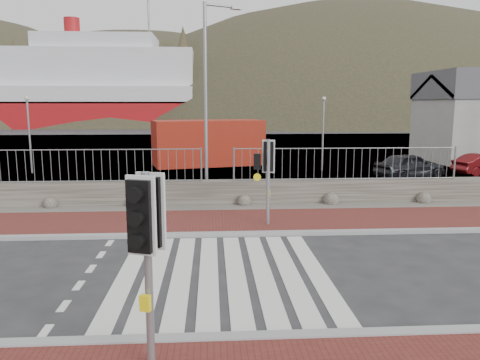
{
  "coord_description": "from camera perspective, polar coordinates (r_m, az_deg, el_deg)",
  "views": [
    {
      "loc": [
        -0.2,
        -9.93,
        3.75
      ],
      "look_at": [
        0.58,
        3.0,
        1.62
      ],
      "focal_mm": 35.0,
      "sensor_mm": 36.0,
      "label": 1
    }
  ],
  "objects": [
    {
      "name": "car_a",
      "position": [
        25.21,
        19.96,
        1.67
      ],
      "size": [
        4.01,
        2.61,
        1.27
      ],
      "primitive_type": "imported",
      "rotation": [
        0.0,
        0.0,
        1.9
      ],
      "color": "black",
      "rests_on": "ground"
    },
    {
      "name": "gravel_strip",
      "position": [
        16.84,
        -2.69,
        -3.44
      ],
      "size": [
        40.0,
        1.5,
        0.06
      ],
      "primitive_type": "cube",
      "color": "#59544C",
      "rests_on": "ground"
    },
    {
      "name": "ferry",
      "position": [
        81.59,
        -21.22,
        9.84
      ],
      "size": [
        50.0,
        16.0,
        20.0
      ],
      "color": "maroon",
      "rests_on": "ground"
    },
    {
      "name": "zebra_crossing",
      "position": [
        10.61,
        -2.18,
        -11.34
      ],
      "size": [
        4.62,
        5.6,
        0.01
      ],
      "color": "silver",
      "rests_on": "ground"
    },
    {
      "name": "kerb_near",
      "position": [
        7.86,
        -1.66,
        -18.78
      ],
      "size": [
        40.0,
        0.25,
        0.12
      ],
      "primitive_type": "cube",
      "color": "gray",
      "rests_on": "ground"
    },
    {
      "name": "hills_backdrop",
      "position": [
        101.67,
        0.59,
        -5.96
      ],
      "size": [
        254.0,
        90.0,
        100.0
      ],
      "color": "#272E1B",
      "rests_on": "ground"
    },
    {
      "name": "shipping_container",
      "position": [
        28.81,
        -3.93,
        4.56
      ],
      "size": [
        7.03,
        4.25,
        2.73
      ],
      "primitive_type": "cube",
      "rotation": [
        0.0,
        0.0,
        0.25
      ],
      "color": "maroon",
      "rests_on": "ground"
    },
    {
      "name": "quay",
      "position": [
        38.01,
        -3.14,
        3.66
      ],
      "size": [
        120.0,
        40.0,
        0.5
      ],
      "primitive_type": "cube",
      "color": "#4C4C4F",
      "rests_on": "ground"
    },
    {
      "name": "kerb_far",
      "position": [
        13.45,
        -2.48,
        -6.65
      ],
      "size": [
        40.0,
        0.25,
        0.12
      ],
      "primitive_type": "cube",
      "color": "gray",
      "rests_on": "ground"
    },
    {
      "name": "traffic_signal_near",
      "position": [
        6.46,
        -11.26,
        -6.05
      ],
      "size": [
        0.47,
        0.37,
        2.86
      ],
      "rotation": [
        0.0,
        0.0,
        -0.34
      ],
      "color": "gray",
      "rests_on": "ground"
    },
    {
      "name": "sidewalk_far",
      "position": [
        14.9,
        -2.58,
        -5.1
      ],
      "size": [
        40.0,
        3.0,
        0.08
      ],
      "primitive_type": "cube",
      "color": "maroon",
      "rests_on": "ground"
    },
    {
      "name": "water",
      "position": [
        72.92,
        -3.31,
        6.37
      ],
      "size": [
        220.0,
        50.0,
        0.05
      ],
      "primitive_type": "cube",
      "color": "#3F4C54",
      "rests_on": "ground"
    },
    {
      "name": "ground",
      "position": [
        10.61,
        -2.18,
        -11.37
      ],
      "size": [
        220.0,
        220.0,
        0.0
      ],
      "primitive_type": "plane",
      "color": "#28282B",
      "rests_on": "ground"
    },
    {
      "name": "traffic_signal_far",
      "position": [
        14.15,
        3.33,
        1.97
      ],
      "size": [
        0.65,
        0.28,
        2.68
      ],
      "rotation": [
        0.0,
        0.0,
        2.99
      ],
      "color": "gray",
      "rests_on": "ground"
    },
    {
      "name": "streetlight",
      "position": [
        18.08,
        -3.84,
        10.69
      ],
      "size": [
        1.49,
        0.76,
        7.44
      ],
      "rotation": [
        0.0,
        0.0,
        0.41
      ],
      "color": "gray",
      "rests_on": "ground"
    },
    {
      "name": "stone_wall",
      "position": [
        17.54,
        -2.73,
        -1.53
      ],
      "size": [
        40.0,
        0.6,
        0.9
      ],
      "primitive_type": "cube",
      "color": "#454139",
      "rests_on": "ground"
    },
    {
      "name": "railing",
      "position": [
        17.19,
        -2.76,
        2.87
      ],
      "size": [
        18.07,
        0.07,
        1.22
      ],
      "color": "gray",
      "rests_on": "stone_wall"
    }
  ]
}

